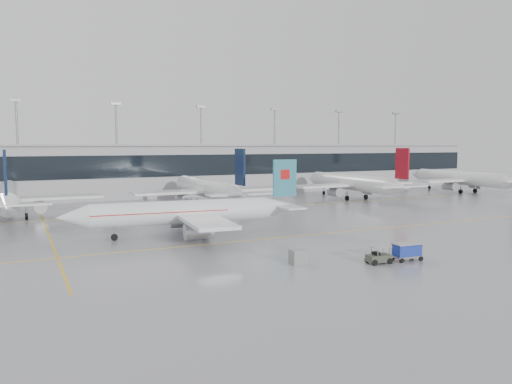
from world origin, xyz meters
name	(u,v)px	position (x,y,z in m)	size (l,w,h in m)	color
ground	(294,236)	(0.00, 0.00, 0.00)	(320.00, 320.00, 0.00)	gray
taxi_line_main	(294,236)	(0.00, 0.00, 0.01)	(120.00, 0.25, 0.01)	gold
taxi_line_north	(215,210)	(0.00, 30.00, 0.01)	(120.00, 0.25, 0.01)	gold
taxi_line_cross	(49,236)	(-30.00, 15.00, 0.01)	(0.25, 60.00, 0.01)	gold
terminal	(168,171)	(0.00, 62.00, 6.00)	(180.00, 15.00, 12.00)	#959699
terminal_glass	(176,166)	(0.00, 54.45, 7.50)	(180.00, 0.20, 5.00)	black
terminal_roof	(167,145)	(0.00, 62.00, 12.20)	(182.00, 16.00, 0.40)	gray
light_masts	(161,141)	(0.00, 68.00, 13.34)	(156.40, 1.00, 22.60)	gray
air_canada_jet	(192,212)	(-12.35, 6.57, 3.20)	(33.64, 26.22, 10.23)	silver
parked_jet_b	(8,197)	(-35.00, 33.69, 3.71)	(29.64, 36.96, 11.72)	white
parked_jet_c	(208,189)	(0.00, 33.69, 3.71)	(29.64, 36.96, 11.72)	white
parked_jet_d	(353,183)	(35.00, 33.69, 3.71)	(29.64, 36.96, 11.72)	white
parked_jet_e	(465,178)	(70.00, 33.69, 3.71)	(29.64, 36.96, 11.72)	white
baggage_tug	(379,257)	(0.09, -17.27, 0.64)	(3.79, 1.74, 1.81)	#394034
baggage_cart	(407,250)	(3.68, -17.55, 1.11)	(3.19, 1.95, 1.90)	gray
gse_unit	(298,257)	(-7.73, -13.98, 0.76)	(1.53, 1.42, 1.53)	gray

